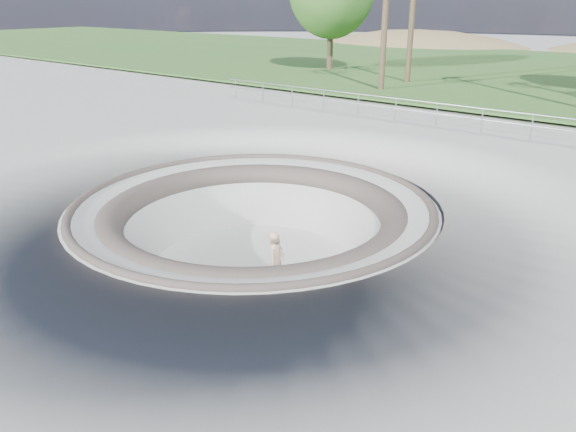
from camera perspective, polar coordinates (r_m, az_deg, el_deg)
name	(u,v)px	position (r m, az deg, el deg)	size (l,w,h in m)	color
ground	(253,203)	(15.92, -3.55, 1.31)	(180.00, 180.00, 0.00)	#A6A6A1
skate_bowl	(255,261)	(16.63, -3.41, -4.62)	(14.00, 14.00, 4.10)	#A6A6A1
grass_strip	(566,75)	(46.48, 26.41, 12.75)	(180.00, 36.00, 0.12)	#305B24
safety_railing	(437,114)	(25.61, 14.88, 9.95)	(25.00, 0.06, 1.03)	gray
skateboard	(276,291)	(15.03, -1.18, -7.60)	(0.88, 0.30, 0.09)	brown
skater	(276,262)	(14.63, -1.20, -4.67)	(0.61, 0.40, 1.67)	tan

